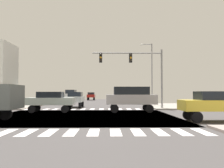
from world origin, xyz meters
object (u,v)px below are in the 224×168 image
(suv_outer_3, at_px, (71,95))
(traffic_signal_mast, at_px, (135,65))
(street_lamp, at_px, (150,69))
(suv_crossing_1, at_px, (131,97))
(sedan_queued_3, at_px, (215,103))
(sedan_nearside_1, at_px, (51,100))
(sedan_inner_5, at_px, (75,98))
(sedan_trailing_4, at_px, (91,95))

(suv_outer_3, bearing_deg, traffic_signal_mast, 117.63)
(street_lamp, height_order, suv_crossing_1, street_lamp)
(suv_crossing_1, height_order, sedan_queued_3, suv_crossing_1)
(traffic_signal_mast, bearing_deg, suv_outer_3, 117.63)
(sedan_nearside_1, distance_m, sedan_inner_5, 6.97)
(traffic_signal_mast, height_order, sedan_nearside_1, traffic_signal_mast)
(suv_crossing_1, height_order, suv_outer_3, same)
(sedan_nearside_1, xyz_separation_m, sedan_queued_3, (12.01, -7.00, 0.00))
(traffic_signal_mast, distance_m, suv_outer_3, 21.61)
(suv_outer_3, bearing_deg, sedan_nearside_1, 94.17)
(sedan_inner_5, bearing_deg, sedan_nearside_1, 78.82)
(sedan_queued_3, bearing_deg, sedan_trailing_4, 14.35)
(sedan_nearside_1, xyz_separation_m, suv_crossing_1, (7.45, 0.00, 0.28))
(sedan_queued_3, height_order, suv_outer_3, suv_outer_3)
(suv_crossing_1, relative_size, suv_outer_3, 1.00)
(sedan_nearside_1, distance_m, suv_crossing_1, 7.46)
(suv_outer_3, height_order, sedan_inner_5, suv_outer_3)
(street_lamp, xyz_separation_m, sedan_inner_5, (-10.03, -4.21, -4.08))
(sedan_nearside_1, bearing_deg, street_lamp, 134.14)
(traffic_signal_mast, relative_size, suv_crossing_1, 1.68)
(traffic_signal_mast, xyz_separation_m, sedan_queued_3, (3.77, -10.73, -3.77))
(traffic_signal_mast, xyz_separation_m, suv_crossing_1, (-0.79, -3.73, -3.49))
(street_lamp, bearing_deg, traffic_signal_mast, -113.22)
(street_lamp, bearing_deg, sedan_trailing_4, 112.99)
(sedan_queued_3, bearing_deg, street_lamp, 2.02)
(suv_outer_3, bearing_deg, suv_crossing_1, 111.91)
(street_lamp, distance_m, sedan_queued_3, 18.51)
(street_lamp, xyz_separation_m, suv_outer_3, (-13.03, 11.59, -3.81))
(traffic_signal_mast, height_order, sedan_inner_5, traffic_signal_mast)
(traffic_signal_mast, height_order, sedan_queued_3, traffic_signal_mast)
(suv_outer_3, relative_size, sedan_inner_5, 1.07)
(traffic_signal_mast, relative_size, sedan_trailing_4, 1.80)
(sedan_queued_3, bearing_deg, traffic_signal_mast, 19.37)
(street_lamp, xyz_separation_m, sedan_queued_3, (0.64, -18.04, -4.08))
(sedan_inner_5, bearing_deg, traffic_signal_mast, 155.75)
(sedan_nearside_1, relative_size, sedan_trailing_4, 1.00)
(traffic_signal_mast, relative_size, sedan_nearside_1, 1.80)
(street_lamp, relative_size, sedan_trailing_4, 2.04)
(street_lamp, bearing_deg, sedan_nearside_1, -135.86)
(street_lamp, height_order, sedan_trailing_4, street_lamp)
(street_lamp, relative_size, suv_outer_3, 1.91)
(sedan_queued_3, bearing_deg, suv_crossing_1, 33.09)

